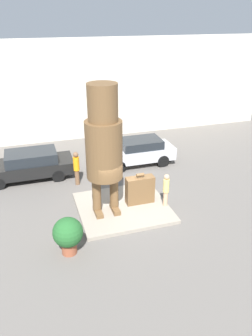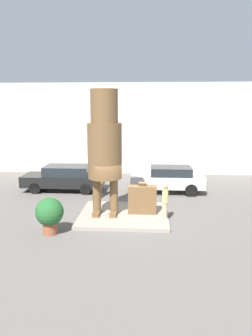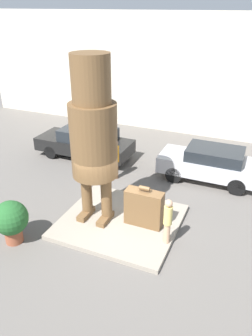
{
  "view_description": "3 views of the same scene",
  "coord_description": "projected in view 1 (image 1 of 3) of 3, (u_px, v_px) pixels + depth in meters",
  "views": [
    {
      "loc": [
        -3.66,
        -12.12,
        8.13
      ],
      "look_at": [
        0.14,
        -0.02,
        2.06
      ],
      "focal_mm": 35.0,
      "sensor_mm": 36.0,
      "label": 1
    },
    {
      "loc": [
        1.08,
        -14.35,
        5.06
      ],
      "look_at": [
        0.1,
        -0.1,
        2.31
      ],
      "focal_mm": 35.0,
      "sensor_mm": 36.0,
      "label": 2
    },
    {
      "loc": [
        3.94,
        -8.63,
        6.98
      ],
      "look_at": [
        0.23,
        -0.01,
        2.24
      ],
      "focal_mm": 35.0,
      "sensor_mm": 36.0,
      "label": 3
    }
  ],
  "objects": [
    {
      "name": "parked_car_silver",
      "position": [
        138.0,
        151.0,
        18.98
      ],
      "size": [
        4.23,
        1.74,
        1.53
      ],
      "rotation": [
        0.0,
        0.0,
        3.14
      ],
      "color": "#B7B7BC",
      "rests_on": "ground_plane"
    },
    {
      "name": "statue_figure",
      "position": [
        104.0,
        142.0,
        13.1
      ],
      "size": [
        1.51,
        1.51,
        5.59
      ],
      "color": "brown",
      "rests_on": "pedestal"
    },
    {
      "name": "ground_plane",
      "position": [
        123.0,
        209.0,
        14.92
      ],
      "size": [
        60.0,
        60.0,
        0.0
      ],
      "primitive_type": "plane",
      "color": "#605B56"
    },
    {
      "name": "giant_suitcase",
      "position": [
        140.0,
        190.0,
        14.89
      ],
      "size": [
        1.29,
        0.48,
        1.49
      ],
      "color": "brown",
      "rests_on": "pedestal"
    },
    {
      "name": "planter_pot",
      "position": [
        68.0,
        234.0,
        11.86
      ],
      "size": [
        1.11,
        1.11,
        1.48
      ],
      "color": "brown",
      "rests_on": "ground_plane"
    },
    {
      "name": "tourist",
      "position": [
        166.0,
        189.0,
        14.53
      ],
      "size": [
        0.27,
        0.27,
        1.58
      ],
      "color": "tan",
      "rests_on": "pedestal"
    },
    {
      "name": "parked_car_black",
      "position": [
        29.0,
        165.0,
        17.34
      ],
      "size": [
        4.78,
        1.85,
        1.52
      ],
      "rotation": [
        0.0,
        0.0,
        3.14
      ],
      "color": "black",
      "rests_on": "ground_plane"
    },
    {
      "name": "pedestal",
      "position": [
        123.0,
        207.0,
        14.89
      ],
      "size": [
        4.02,
        3.69,
        0.16
      ],
      "color": "gray",
      "rests_on": "ground_plane"
    },
    {
      "name": "worker_hivis",
      "position": [
        76.0,
        167.0,
        16.64
      ],
      "size": [
        0.31,
        0.31,
        1.81
      ],
      "color": "brown",
      "rests_on": "ground_plane"
    },
    {
      "name": "building_backdrop",
      "position": [
        80.0,
        90.0,
        22.08
      ],
      "size": [
        28.0,
        0.6,
        6.66
      ],
      "color": "beige",
      "rests_on": "ground_plane"
    }
  ]
}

